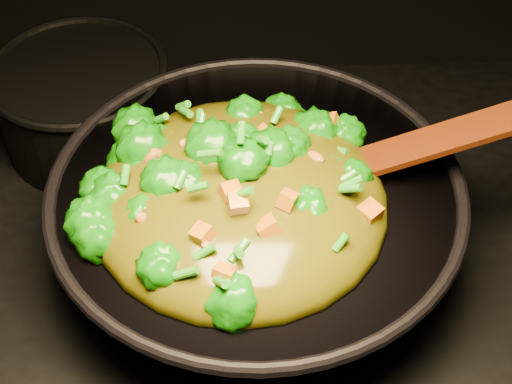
{
  "coord_description": "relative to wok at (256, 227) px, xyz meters",
  "views": [
    {
      "loc": [
        0.1,
        -0.51,
        1.64
      ],
      "look_at": [
        0.11,
        0.08,
        1.01
      ],
      "focal_mm": 55.0,
      "sensor_mm": 36.0,
      "label": 1
    }
  ],
  "objects": [
    {
      "name": "back_pot",
      "position": [
        -0.22,
        0.22,
        0.0
      ],
      "size": [
        0.28,
        0.28,
        0.13
      ],
      "primitive_type": "cylinder",
      "rotation": [
        0.0,
        0.0,
        -0.3
      ],
      "color": "black",
      "rests_on": "stovetop"
    },
    {
      "name": "spatula",
      "position": [
        0.18,
        0.02,
        0.11
      ],
      "size": [
        0.26,
        0.05,
        0.11
      ],
      "primitive_type": "cube",
      "rotation": [
        0.0,
        -0.38,
        0.02
      ],
      "color": "#371806",
      "rests_on": "wok"
    },
    {
      "name": "wok",
      "position": [
        0.0,
        0.0,
        0.0
      ],
      "size": [
        0.55,
        0.55,
        0.12
      ],
      "primitive_type": null,
      "rotation": [
        0.0,
        0.0,
        0.31
      ],
      "color": "black",
      "rests_on": "stovetop"
    },
    {
      "name": "stir_fry",
      "position": [
        -0.02,
        -0.02,
        0.12
      ],
      "size": [
        0.38,
        0.38,
        0.11
      ],
      "primitive_type": null,
      "rotation": [
        0.0,
        0.0,
        0.24
      ],
      "color": "#157408",
      "rests_on": "wok"
    }
  ]
}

